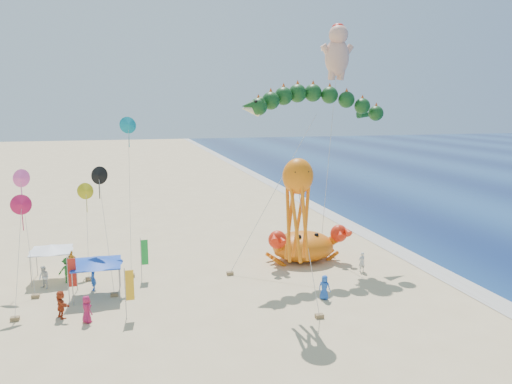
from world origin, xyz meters
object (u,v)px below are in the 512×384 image
at_px(canopy_white, 51,248).
at_px(dragon_kite, 315,107).
at_px(crab_inflatable, 303,245).
at_px(canopy_blue, 96,261).
at_px(cherub_kite, 337,51).
at_px(octopus_kite, 298,202).

bearing_deg(canopy_white, dragon_kite, -1.83).
bearing_deg(crab_inflatable, canopy_blue, -167.67).
height_order(dragon_kite, canopy_white, dragon_kite).
bearing_deg(canopy_blue, dragon_kite, 11.60).
height_order(cherub_kite, canopy_white, cherub_kite).
bearing_deg(canopy_blue, crab_inflatable, 12.33).
relative_size(crab_inflatable, octopus_kite, 0.72).
distance_m(crab_inflatable, cherub_kite, 16.87).
bearing_deg(canopy_blue, octopus_kite, -28.96).
height_order(cherub_kite, canopy_blue, cherub_kite).
distance_m(octopus_kite, canopy_white, 19.39).
height_order(octopus_kite, canopy_white, octopus_kite).
xyz_separation_m(dragon_kite, cherub_kite, (3.24, 3.19, 4.73)).
bearing_deg(crab_inflatable, canopy_white, 178.31).
distance_m(dragon_kite, canopy_blue, 20.13).
height_order(octopus_kite, canopy_blue, octopus_kite).
distance_m(canopy_blue, canopy_white, 5.35).
xyz_separation_m(cherub_kite, octopus_kite, (-8.18, -13.32, -10.29)).
height_order(canopy_blue, canopy_white, same).
distance_m(cherub_kite, canopy_blue, 26.03).
distance_m(crab_inflatable, dragon_kite, 11.39).
relative_size(dragon_kite, octopus_kite, 1.44).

